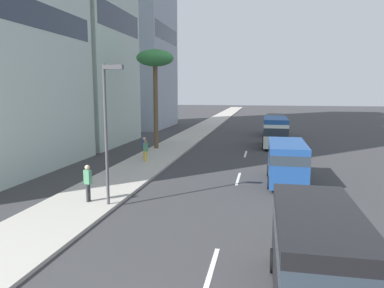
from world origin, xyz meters
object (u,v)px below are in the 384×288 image
van_third (287,160)px  pedestrian_mid_block (146,150)px  minibus_lead (275,131)px  van_second (317,252)px  pedestrian_by_tree (88,181)px  palm_tree (155,62)px  street_lamp (108,119)px  van_fourth (275,124)px  pedestrian_near_lamp (144,147)px

van_third → pedestrian_mid_block: size_ratio=3.23×
minibus_lead → pedestrian_mid_block: bearing=136.4°
minibus_lead → van_second: size_ratio=1.19×
van_third → pedestrian_by_tree: (-6.11, 9.57, -0.24)m
minibus_lead → van_third: size_ratio=1.15×
van_second → palm_tree: (22.98, 11.10, 6.58)m
pedestrian_mid_block → street_lamp: size_ratio=0.25×
van_third → van_fourth: bearing=-0.0°
pedestrian_by_tree → palm_tree: palm_tree is taller
van_second → pedestrian_mid_block: size_ratio=3.12×
pedestrian_near_lamp → pedestrian_mid_block: size_ratio=1.02×
pedestrian_near_lamp → pedestrian_mid_block: bearing=102.2°
van_second → pedestrian_near_lamp: van_second is taller
van_third → pedestrian_by_tree: van_third is taller
van_third → palm_tree: size_ratio=0.59×
pedestrian_mid_block → street_lamp: street_lamp is taller
van_fourth → palm_tree: size_ratio=0.60×
van_fourth → street_lamp: size_ratio=0.83×
pedestrian_by_tree → palm_tree: 17.86m
van_second → van_fourth: 36.28m
street_lamp → pedestrian_near_lamp: bearing=10.7°
pedestrian_near_lamp → pedestrian_by_tree: 11.30m
van_third → pedestrian_near_lamp: 11.72m
pedestrian_mid_block → palm_tree: 9.54m
van_third → palm_tree: bearing=47.1°
pedestrian_mid_block → pedestrian_by_tree: bearing=91.3°
van_third → palm_tree: 16.54m
van_third → palm_tree: palm_tree is taller
van_third → street_lamp: size_ratio=0.82×
pedestrian_near_lamp → street_lamp: street_lamp is taller
van_third → pedestrian_near_lamp: size_ratio=3.17×
minibus_lead → pedestrian_mid_block: minibus_lead is taller
van_second → street_lamp: street_lamp is taller
van_third → pedestrian_mid_block: bearing=68.8°
pedestrian_mid_block → minibus_lead: bearing=-134.7°
minibus_lead → van_fourth: minibus_lead is taller
minibus_lead → van_third: minibus_lead is taller
van_third → palm_tree: (10.32, 11.11, 6.61)m
pedestrian_near_lamp → pedestrian_by_tree: bearing=84.6°
pedestrian_near_lamp → pedestrian_by_tree: pedestrian_by_tree is taller
van_second → pedestrian_by_tree: (6.56, 9.57, -0.28)m
van_fourth → palm_tree: (-13.30, 11.11, 6.56)m
pedestrian_near_lamp → pedestrian_by_tree: (-11.26, -0.95, 0.08)m
van_second → palm_tree: palm_tree is taller
pedestrian_mid_block → pedestrian_by_tree: size_ratio=0.91×
pedestrian_by_tree → palm_tree: size_ratio=0.20×
van_second → van_fourth: bearing=-0.0°
van_fourth → pedestrian_by_tree: 31.23m
van_second → pedestrian_mid_block: (16.55, 10.00, -0.38)m
palm_tree → van_fourth: bearing=-39.9°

